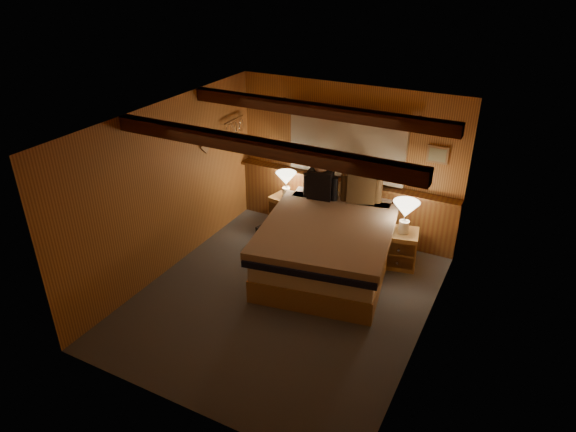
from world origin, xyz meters
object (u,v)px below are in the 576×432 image
Objects in this scene: bed at (328,246)px; duffel_bag at (272,236)px; person_left at (321,183)px; nightstand_right at (399,248)px; lamp_right at (406,211)px; nightstand_left at (288,212)px; person_right at (362,183)px; lamp_left at (286,180)px.

bed reaches higher than duffel_bag.
bed is 1.02m from person_left.
nightstand_right is 1.95m from duffel_bag.
person_left is at bearing 176.95° from lamp_right.
nightstand_left is 0.79× the size of person_right.
nightstand_left is 1.04× the size of nightstand_right.
lamp_right reaches higher than lamp_left.
nightstand_left reaches higher than nightstand_right.
duffel_bag is at bearing 178.51° from nightstand_right.
bed is at bearing -64.61° from person_left.
bed is 4.80× the size of duffel_bag.
lamp_left is at bearing 161.14° from nightstand_right.
lamp_left is 0.93m from duffel_bag.
nightstand_left is at bearing 172.34° from lamp_right.
bed is at bearing -145.67° from lamp_right.
bed is 3.34× the size of person_right.
duffel_bag is (-1.19, -0.61, -0.91)m from person_right.
nightstand_right is at bearing 25.20° from bed.
lamp_left is at bearing 132.49° from bed.
person_right is (-0.72, 0.25, 0.79)m from nightstand_right.
person_right is at bearing 11.44° from nightstand_left.
lamp_left is at bearing 173.23° from lamp_right.
person_right reaches higher than person_left.
nightstand_left is 0.58m from lamp_left.
nightstand_right is 0.77× the size of person_right.
duffel_bag is (0.06, -0.59, -0.71)m from lamp_left.
lamp_right is at bearing 24.33° from bed.
nightstand_left is (-1.08, 0.88, -0.12)m from bed.
nightstand_right is 0.88× the size of person_left.
bed is at bearing -27.11° from nightstand_left.
person_right reaches higher than bed.
duffel_bag is (-1.91, -0.35, -0.13)m from nightstand_right.
nightstand_left is at bearing 130.89° from bed.
nightstand_left is 0.64m from duffel_bag.
person_left is at bearing -13.97° from lamp_left.
nightstand_right reaches higher than duffel_bag.
lamp_left reaches higher than nightstand_left.
lamp_right is at bearing 4.34° from nightstand_left.
nightstand_right is 2.07m from lamp_left.
duffel_bag is (-1.04, 0.26, -0.25)m from bed.
nightstand_right is at bearing 179.98° from lamp_right.
person_right is (-0.75, 0.25, 0.18)m from lamp_right.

